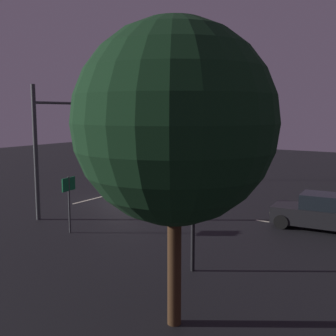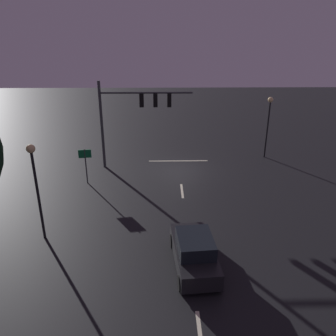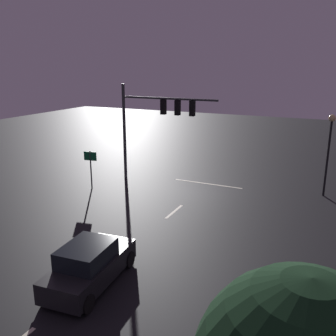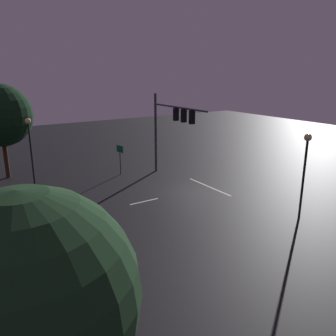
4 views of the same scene
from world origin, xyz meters
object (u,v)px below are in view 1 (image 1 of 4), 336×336
street_lamp_left_kerb (156,135)px  street_lamp_right_kerb (193,166)px  car_approaching (321,213)px  traffic_signal_assembly (72,126)px  route_sign (69,192)px  tree_right_near (175,123)px

street_lamp_left_kerb → street_lamp_right_kerb: (15.34, 12.19, 0.04)m
street_lamp_right_kerb → car_approaching: bearing=162.6°
traffic_signal_assembly → route_sign: (3.30, 3.15, -2.87)m
traffic_signal_assembly → street_lamp_left_kerb: (-11.13, -2.03, -1.11)m
street_lamp_left_kerb → traffic_signal_assembly: bearing=10.3°
route_sign → street_lamp_left_kerb: bearing=-160.3°
route_sign → tree_right_near: 10.05m
street_lamp_right_kerb → tree_right_near: (3.43, 1.41, 1.55)m
route_sign → traffic_signal_assembly: bearing=-136.3°
car_approaching → street_lamp_left_kerb: 16.71m
traffic_signal_assembly → street_lamp_left_kerb: bearing=-169.7°
street_lamp_left_kerb → street_lamp_right_kerb: 19.60m
traffic_signal_assembly → tree_right_near: size_ratio=0.91×
street_lamp_left_kerb → street_lamp_right_kerb: bearing=38.5°
traffic_signal_assembly → street_lamp_right_kerb: (4.21, 10.17, -1.07)m
car_approaching → street_lamp_left_kerb: street_lamp_left_kerb is taller
traffic_signal_assembly → street_lamp_left_kerb: traffic_signal_assembly is taller
car_approaching → tree_right_near: 12.18m
car_approaching → street_lamp_right_kerb: 8.73m
car_approaching → street_lamp_left_kerb: bearing=-117.0°
street_lamp_left_kerb → route_sign: street_lamp_left_kerb is taller
car_approaching → route_sign: route_sign is taller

